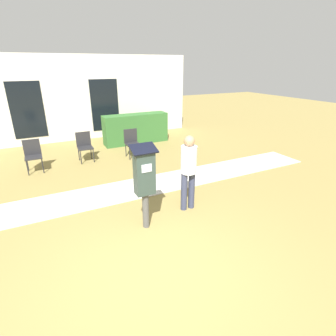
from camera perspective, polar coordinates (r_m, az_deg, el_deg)
The scene contains 9 objects.
ground_plane at distance 4.07m, azimuth -3.00°, elevation -22.70°, with size 40.00×40.00×0.00m, color olive.
sidewalk at distance 6.32m, azimuth -13.52°, elevation -5.63°, with size 12.00×1.10×0.02m.
building_facade at distance 10.99m, azimuth -21.16°, elevation 13.79°, with size 10.00×0.26×3.20m.
parking_meter at distance 4.58m, azimuth -5.13°, elevation -1.94°, with size 0.44×0.31×1.59m.
person_standing at distance 5.23m, azimuth 4.49°, elevation 0.14°, with size 0.32×0.32×1.58m.
outdoor_chair_left at distance 8.24m, azimuth -27.35°, elevation 2.89°, with size 0.44×0.44×0.90m.
outdoor_chair_middle at distance 8.55m, azimuth -17.74°, elevation 4.94°, with size 0.44×0.44×0.90m.
outdoor_chair_right at distance 8.60m, azimuth -7.88°, elevation 5.88°, with size 0.44×0.44×0.90m.
hedge_row at distance 10.16m, azimuth -7.04°, elevation 8.50°, with size 2.43×0.60×1.10m.
Camera 1 is at (-1.12, -2.68, 2.85)m, focal length 28.00 mm.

